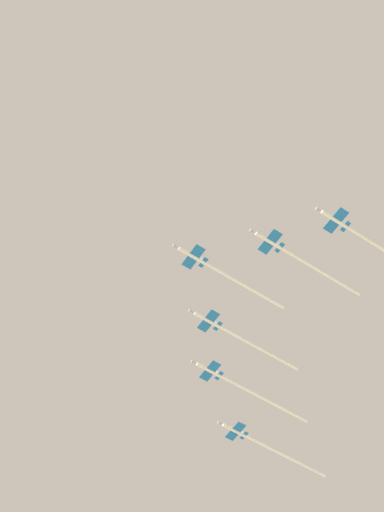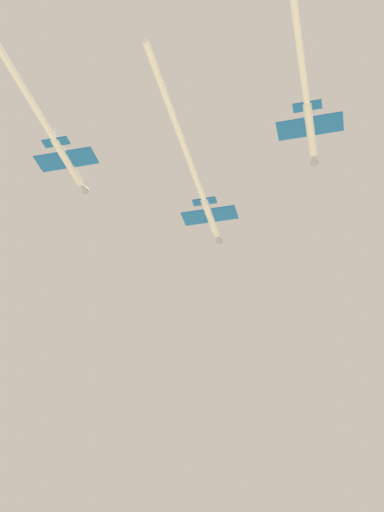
# 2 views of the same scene
# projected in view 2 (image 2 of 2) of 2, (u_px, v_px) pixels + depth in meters

# --- Properties ---
(jet_lead) EXTENTS (25.32, 33.62, 2.46)m
(jet_lead) POSITION_uv_depth(u_px,v_px,m) (197.00, 181.00, 94.90)
(jet_lead) COLOR white
(jet_port_inner) EXTENTS (25.70, 34.13, 2.46)m
(jet_port_inner) POSITION_uv_depth(u_px,v_px,m) (40.00, 115.00, 84.71)
(jet_port_inner) COLOR white
(jet_starboard_inner) EXTENTS (26.24, 34.86, 2.46)m
(jet_starboard_inner) POSITION_uv_depth(u_px,v_px,m) (303.00, 72.00, 77.19)
(jet_starboard_inner) COLOR white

